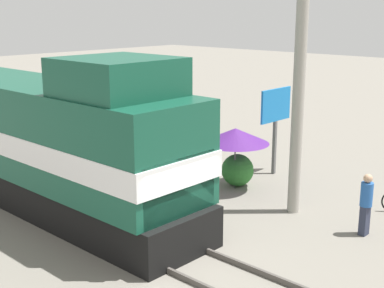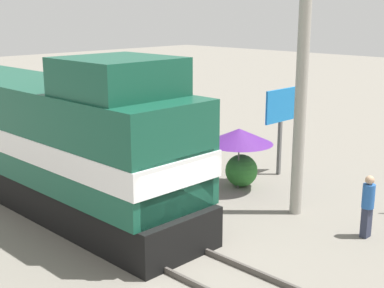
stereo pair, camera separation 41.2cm
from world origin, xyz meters
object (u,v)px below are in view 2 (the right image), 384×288
(locomotive, at_px, (54,140))
(person_bystander, at_px, (368,204))
(utility_pole, at_px, (302,73))
(vendor_umbrella, at_px, (239,136))
(billboard_sign, at_px, (281,112))

(locomotive, relative_size, person_bystander, 7.11)
(locomotive, xyz_separation_m, utility_pole, (4.81, -5.97, 2.21))
(locomotive, xyz_separation_m, vendor_umbrella, (5.32, -3.22, -0.22))
(billboard_sign, bearing_deg, locomotive, 157.34)
(locomotive, xyz_separation_m, person_bystander, (4.64, -8.41, -1.16))
(utility_pole, xyz_separation_m, billboard_sign, (2.91, 2.75, -1.90))
(billboard_sign, distance_m, person_bystander, 6.21)
(billboard_sign, xyz_separation_m, person_bystander, (-3.08, -5.18, -1.48))
(billboard_sign, bearing_deg, person_bystander, -120.75)
(locomotive, bearing_deg, billboard_sign, -22.66)
(vendor_umbrella, height_order, person_bystander, vendor_umbrella)
(utility_pole, relative_size, billboard_sign, 2.58)
(utility_pole, bearing_deg, billboard_sign, 43.31)
(utility_pole, distance_m, billboard_sign, 4.43)
(utility_pole, distance_m, person_bystander, 4.16)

